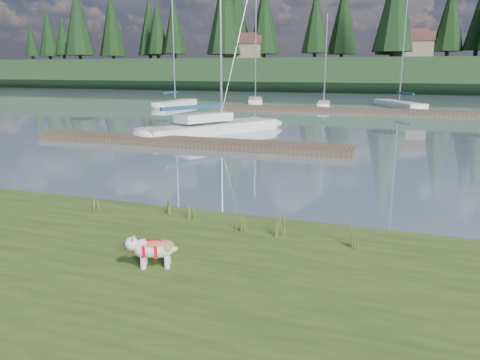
% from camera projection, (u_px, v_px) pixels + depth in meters
% --- Properties ---
extents(ground, '(200.00, 200.00, 0.00)m').
position_uv_depth(ground, '(334.00, 111.00, 40.53)').
color(ground, gray).
rests_on(ground, ground).
extents(ridge, '(200.00, 20.00, 5.00)m').
position_uv_depth(ridge, '(373.00, 75.00, 79.35)').
color(ridge, '#193218').
rests_on(ridge, ground).
extents(bulldog, '(0.88, 0.59, 0.52)m').
position_uv_depth(bulldog, '(154.00, 248.00, 7.85)').
color(bulldog, silver).
rests_on(bulldog, bank).
extents(sailboat_main, '(6.47, 9.71, 14.24)m').
position_uv_depth(sailboat_main, '(221.00, 125.00, 27.16)').
color(sailboat_main, silver).
rests_on(sailboat_main, ground).
extents(dock_near, '(16.00, 2.00, 0.30)m').
position_uv_depth(dock_near, '(186.00, 142.00, 22.57)').
color(dock_near, '#4C3D2C').
rests_on(dock_near, ground).
extents(dock_far, '(26.00, 2.20, 0.30)m').
position_uv_depth(dock_far, '(358.00, 110.00, 39.84)').
color(dock_far, '#4C3D2C').
rests_on(dock_far, ground).
extents(sailboat_bg_0, '(1.63, 7.33, 10.66)m').
position_uv_depth(sailboat_bg_0, '(178.00, 103.00, 46.17)').
color(sailboat_bg_0, silver).
rests_on(sailboat_bg_0, ground).
extents(sailboat_bg_1, '(3.40, 6.98, 10.41)m').
position_uv_depth(sailboat_bg_1, '(255.00, 100.00, 49.75)').
color(sailboat_bg_1, silver).
rests_on(sailboat_bg_1, ground).
extents(sailboat_bg_2, '(1.89, 5.63, 8.59)m').
position_uv_depth(sailboat_bg_2, '(324.00, 104.00, 44.38)').
color(sailboat_bg_2, silver).
rests_on(sailboat_bg_2, ground).
extents(sailboat_bg_3, '(5.56, 8.30, 12.49)m').
position_uv_depth(sailboat_bg_3, '(395.00, 103.00, 45.28)').
color(sailboat_bg_3, silver).
rests_on(sailboat_bg_3, ground).
extents(weed_0, '(0.17, 0.14, 0.68)m').
position_uv_depth(weed_0, '(167.00, 203.00, 10.66)').
color(weed_0, '#475B23').
rests_on(weed_0, bank).
extents(weed_1, '(0.17, 0.14, 0.59)m').
position_uv_depth(weed_1, '(193.00, 209.00, 10.34)').
color(weed_1, '#475B23').
rests_on(weed_1, bank).
extents(weed_2, '(0.17, 0.14, 0.61)m').
position_uv_depth(weed_2, '(279.00, 224.00, 9.27)').
color(weed_2, '#475B23').
rests_on(weed_2, bank).
extents(weed_3, '(0.17, 0.14, 0.44)m').
position_uv_depth(weed_3, '(95.00, 201.00, 11.11)').
color(weed_3, '#475B23').
rests_on(weed_3, bank).
extents(weed_4, '(0.17, 0.14, 0.51)m').
position_uv_depth(weed_4, '(241.00, 221.00, 9.58)').
color(weed_4, '#475B23').
rests_on(weed_4, bank).
extents(weed_5, '(0.17, 0.14, 0.57)m').
position_uv_depth(weed_5, '(353.00, 236.00, 8.67)').
color(weed_5, '#475B23').
rests_on(weed_5, bank).
extents(mud_lip, '(60.00, 0.50, 0.14)m').
position_uv_depth(mud_lip, '(143.00, 215.00, 11.57)').
color(mud_lip, '#33281C').
rests_on(mud_lip, ground).
extents(conifer_0, '(5.72, 5.72, 14.15)m').
position_uv_depth(conifer_0, '(77.00, 20.00, 89.47)').
color(conifer_0, '#382619').
rests_on(conifer_0, ridge).
extents(conifer_1, '(4.40, 4.40, 11.30)m').
position_uv_depth(conifer_1, '(157.00, 27.00, 88.55)').
color(conifer_1, '#382619').
rests_on(conifer_1, ridge).
extents(conifer_2, '(6.60, 6.60, 16.05)m').
position_uv_depth(conifer_2, '(225.00, 9.00, 80.37)').
color(conifer_2, '#382619').
rests_on(conifer_2, ridge).
extents(conifer_3, '(4.84, 4.84, 12.25)m').
position_uv_depth(conifer_3, '(316.00, 20.00, 79.55)').
color(conifer_3, '#382619').
rests_on(conifer_3, ridge).
extents(conifer_4, '(6.16, 6.16, 15.10)m').
position_uv_depth(conifer_4, '(395.00, 3.00, 69.49)').
color(conifer_4, '#382619').
rests_on(conifer_4, ridge).
extents(conifer_5, '(3.96, 3.96, 10.35)m').
position_uv_depth(conifer_5, '(479.00, 19.00, 69.76)').
color(conifer_5, '#382619').
rests_on(conifer_5, ridge).
extents(house_0, '(6.30, 5.30, 4.65)m').
position_uv_depth(house_0, '(245.00, 47.00, 82.67)').
color(house_0, gray).
rests_on(house_0, ridge).
extents(house_1, '(6.30, 5.30, 4.65)m').
position_uv_depth(house_1, '(413.00, 45.00, 74.43)').
color(house_1, gray).
rests_on(house_1, ridge).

